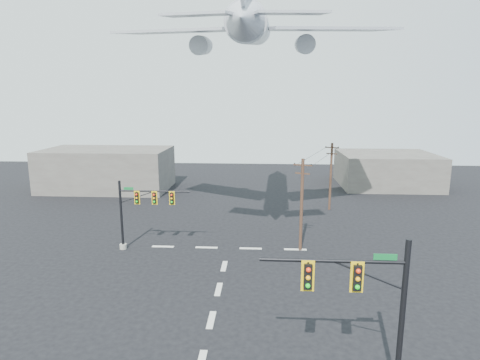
# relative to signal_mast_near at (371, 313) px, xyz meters

# --- Properties ---
(ground) EXTENTS (120.00, 120.00, 0.00)m
(ground) POSITION_rel_signal_mast_near_xyz_m (-7.92, 5.57, -3.94)
(ground) COLOR black
(ground) RESTS_ON ground
(lane_markings) EXTENTS (14.00, 21.20, 0.01)m
(lane_markings) POSITION_rel_signal_mast_near_xyz_m (-7.92, 10.90, -3.93)
(lane_markings) COLOR beige
(lane_markings) RESTS_ON ground
(signal_mast_near) EXTENTS (6.71, 0.81, 7.37)m
(signal_mast_near) POSITION_rel_signal_mast_near_xyz_m (0.00, 0.00, 0.00)
(signal_mast_near) COLOR gray
(signal_mast_near) RESTS_ON ground
(signal_mast_far) EXTENTS (6.47, 0.69, 6.25)m
(signal_mast_far) POSITION_rel_signal_mast_near_xyz_m (-15.78, 16.77, -0.39)
(signal_mast_far) COLOR gray
(signal_mast_far) RESTS_ON ground
(utility_pole_a) EXTENTS (1.57, 0.70, 8.21)m
(utility_pole_a) POSITION_rel_signal_mast_near_xyz_m (-1.49, 17.51, 0.36)
(utility_pole_a) COLOR #4D3021
(utility_pole_a) RESTS_ON ground
(utility_pole_b) EXTENTS (1.57, 0.69, 8.12)m
(utility_pole_b) POSITION_rel_signal_mast_near_xyz_m (3.20, 31.07, 0.31)
(utility_pole_b) COLOR #4D3021
(utility_pole_b) RESTS_ON ground
(power_lines) EXTENTS (6.18, 13.57, 0.03)m
(power_lines) POSITION_rel_signal_mast_near_xyz_m (0.85, 24.29, 3.64)
(power_lines) COLOR black
(airliner) EXTENTS (27.09, 28.41, 7.44)m
(airliner) POSITION_rel_signal_mast_near_xyz_m (-6.01, 22.89, 15.73)
(airliner) COLOR #B6BAC3
(building_left) EXTENTS (18.00, 10.00, 6.00)m
(building_left) POSITION_rel_signal_mast_near_xyz_m (-27.92, 40.57, -0.94)
(building_left) COLOR #636058
(building_left) RESTS_ON ground
(building_right) EXTENTS (14.00, 12.00, 5.00)m
(building_right) POSITION_rel_signal_mast_near_xyz_m (14.08, 45.57, -1.44)
(building_right) COLOR #636058
(building_right) RESTS_ON ground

